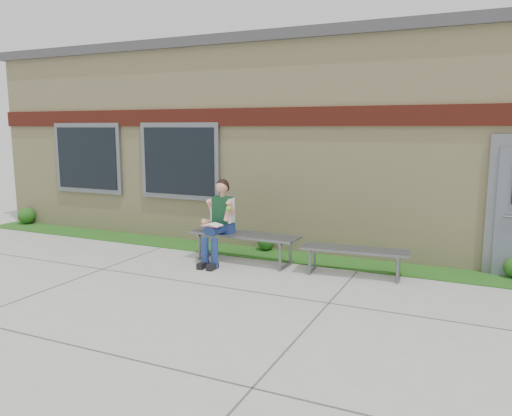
% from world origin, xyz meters
% --- Properties ---
extents(ground, '(80.00, 80.00, 0.00)m').
position_xyz_m(ground, '(0.00, 0.00, 0.00)').
color(ground, '#9E9E99').
rests_on(ground, ground).
extents(grass_strip, '(16.00, 0.80, 0.02)m').
position_xyz_m(grass_strip, '(0.00, 2.60, 0.01)').
color(grass_strip, '#164A13').
rests_on(grass_strip, ground).
extents(school_building, '(16.20, 6.22, 4.20)m').
position_xyz_m(school_building, '(-0.00, 5.99, 2.10)').
color(school_building, beige).
rests_on(school_building, ground).
extents(bench_left, '(2.03, 0.62, 0.52)m').
position_xyz_m(bench_left, '(-1.00, 1.94, 0.40)').
color(bench_left, slate).
rests_on(bench_left, ground).
extents(bench_right, '(1.78, 0.64, 0.45)m').
position_xyz_m(bench_right, '(1.00, 1.94, 0.35)').
color(bench_right, slate).
rests_on(bench_right, ground).
extents(girl, '(0.52, 0.87, 1.49)m').
position_xyz_m(girl, '(-1.39, 1.72, 0.79)').
color(girl, navy).
rests_on(girl, ground).
extents(shrub_west, '(0.41, 0.41, 0.41)m').
position_xyz_m(shrub_west, '(-7.49, 2.85, 0.22)').
color(shrub_west, '#164A13').
rests_on(shrub_west, grass_strip).
extents(shrub_mid, '(0.32, 0.32, 0.32)m').
position_xyz_m(shrub_mid, '(-0.97, 2.85, 0.18)').
color(shrub_mid, '#164A13').
rests_on(shrub_mid, grass_strip).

